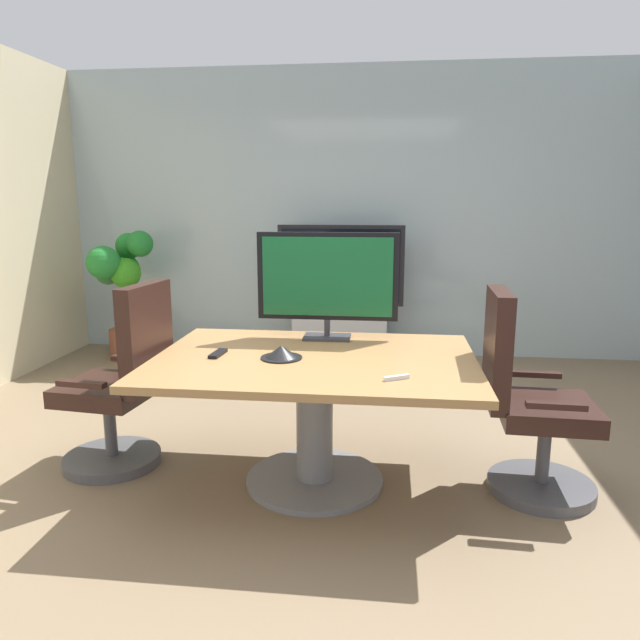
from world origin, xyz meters
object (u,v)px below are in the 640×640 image
(office_chair_right, at_px, (528,410))
(tv_monitor, at_px, (328,279))
(office_chair_left, at_px, (122,392))
(potted_plant, at_px, (122,281))
(wall_display_unit, at_px, (340,315))
(conference_table, at_px, (315,391))
(conference_phone, at_px, (281,353))
(remote_control, at_px, (218,354))

(office_chair_right, xyz_separation_m, tv_monitor, (-1.10, 0.40, 0.62))
(office_chair_left, relative_size, potted_plant, 0.86)
(wall_display_unit, bearing_deg, office_chair_left, -112.97)
(conference_table, xyz_separation_m, potted_plant, (-2.16, 2.31, 0.25))
(conference_table, height_order, conference_phone, conference_phone)
(tv_monitor, relative_size, conference_phone, 3.82)
(conference_table, xyz_separation_m, conference_phone, (-0.17, -0.05, 0.22))
(office_chair_right, bearing_deg, remote_control, 94.55)
(potted_plant, bearing_deg, tv_monitor, -40.66)
(office_chair_left, distance_m, potted_plant, 2.49)
(office_chair_right, distance_m, potted_plant, 4.01)
(office_chair_right, relative_size, wall_display_unit, 0.83)
(potted_plant, height_order, conference_phone, potted_plant)
(conference_table, xyz_separation_m, office_chair_right, (1.13, 0.04, -0.07))
(wall_display_unit, bearing_deg, office_chair_right, -64.51)
(office_chair_left, distance_m, remote_control, 0.67)
(tv_monitor, xyz_separation_m, potted_plant, (-2.18, 1.88, -0.30))
(potted_plant, xyz_separation_m, remote_control, (1.63, -2.34, -0.05))
(conference_phone, height_order, remote_control, conference_phone)
(office_chair_left, height_order, remote_control, office_chair_left)
(wall_display_unit, height_order, remote_control, wall_display_unit)
(office_chair_left, relative_size, conference_phone, 4.95)
(office_chair_right, distance_m, conference_phone, 1.33)
(conference_table, height_order, remote_control, remote_control)
(tv_monitor, xyz_separation_m, wall_display_unit, (-0.10, 2.12, -0.64))
(office_chair_left, bearing_deg, tv_monitor, 113.94)
(tv_monitor, bearing_deg, potted_plant, 139.34)
(tv_monitor, height_order, potted_plant, tv_monitor)
(wall_display_unit, bearing_deg, potted_plant, -173.29)
(wall_display_unit, bearing_deg, tv_monitor, -87.28)
(conference_table, distance_m, remote_control, 0.56)
(conference_phone, distance_m, remote_control, 0.35)
(office_chair_left, height_order, potted_plant, potted_plant)
(office_chair_right, bearing_deg, potted_plant, 57.70)
(tv_monitor, bearing_deg, conference_phone, -111.91)
(office_chair_left, distance_m, conference_phone, 1.01)
(office_chair_right, height_order, tv_monitor, tv_monitor)
(office_chair_left, relative_size, wall_display_unit, 0.83)
(office_chair_right, distance_m, tv_monitor, 1.33)
(remote_control, bearing_deg, conference_phone, 0.48)
(remote_control, bearing_deg, office_chair_right, 6.51)
(remote_control, bearing_deg, conference_table, 7.22)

